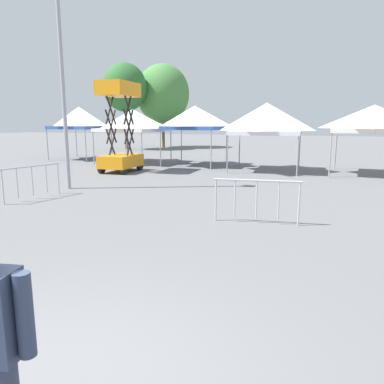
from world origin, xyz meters
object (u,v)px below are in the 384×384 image
Objects in this scene: scissor_lift at (121,146)px; tree_behind_tents_center at (163,94)px; crowd_barrier_by_lift at (257,193)px; crowd_barrier_near_person at (32,176)px; canopy_tent_left_of_center at (267,119)px; canopy_tent_behind_center at (79,118)px; light_pole_near_lift at (60,35)px; tree_behind_tents_right at (125,87)px; canopy_tent_right_of_center at (133,120)px; canopy_tent_behind_left at (195,118)px; canopy_tent_far_right at (374,119)px.

tree_behind_tents_center is at bearing 109.12° from scissor_lift.
crowd_barrier_near_person is (-7.27, 0.27, 0.00)m from crowd_barrier_by_lift.
canopy_tent_behind_center is at bearing 172.85° from canopy_tent_left_of_center.
tree_behind_tents_right is at bearing 115.32° from light_pole_near_lift.
canopy_tent_left_of_center reaches higher than crowd_barrier_by_lift.
crowd_barrier_by_lift is (7.47, -2.22, -4.64)m from light_pole_near_lift.
canopy_tent_left_of_center reaches higher than canopy_tent_right_of_center.
canopy_tent_behind_center reaches higher than canopy_tent_behind_left.
canopy_tent_right_of_center is 11.16m from crowd_barrier_near_person.
canopy_tent_behind_left is at bearing 58.95° from scissor_lift.
canopy_tent_behind_center reaches higher than canopy_tent_far_right.
light_pole_near_lift is at bearing -64.68° from tree_behind_tents_right.
tree_behind_tents_right is at bearing -119.23° from tree_behind_tents_center.
tree_behind_tents_right is at bearing 151.84° from canopy_tent_far_right.
canopy_tent_left_of_center is at bearing 99.17° from crowd_barrier_by_lift.
tree_behind_tents_right reaches higher than canopy_tent_far_right.
tree_behind_tents_right reaches higher than crowd_barrier_near_person.
tree_behind_tents_center is at bearing 60.77° from tree_behind_tents_right.
scissor_lift is (1.58, -3.95, -1.25)m from canopy_tent_right_of_center.
canopy_tent_behind_left is 4.86m from scissor_lift.
canopy_tent_left_of_center is 0.46× the size of tree_behind_tents_center.
tree_behind_tents_center is at bearing 141.24° from canopy_tent_far_right.
light_pole_near_lift is 1.26× the size of tree_behind_tents_right.
canopy_tent_left_of_center is at bearing 53.55° from light_pole_near_lift.
crowd_barrier_by_lift is at bearing -51.92° from tree_behind_tents_right.
crowd_barrier_by_lift is (5.83, -11.03, -1.93)m from canopy_tent_behind_left.
light_pole_near_lift is at bearing -54.31° from canopy_tent_behind_center.
crowd_barrier_near_person is (-10.49, -10.03, -1.83)m from canopy_tent_far_right.
crowd_barrier_by_lift is (1.63, -10.12, -1.85)m from canopy_tent_left_of_center.
canopy_tent_left_of_center is (12.66, -1.59, -0.12)m from canopy_tent_behind_center.
canopy_tent_behind_left is 9.37m from light_pole_near_lift.
canopy_tent_right_of_center is at bearing -71.68° from tree_behind_tents_center.
crowd_barrier_near_person is (-1.45, -10.76, -1.93)m from canopy_tent_behind_left.
canopy_tent_behind_center is at bearing 142.37° from scissor_lift.
canopy_tent_right_of_center is 14.84m from crowd_barrier_by_lift.
scissor_lift is (6.06, -4.67, -1.43)m from canopy_tent_behind_center.
canopy_tent_behind_center is 0.44× the size of tree_behind_tents_center.
canopy_tent_behind_center is 9.60m from tree_behind_tents_right.
canopy_tent_right_of_center is at bearing -56.57° from tree_behind_tents_right.
tree_behind_tents_center is at bearing 122.31° from canopy_tent_behind_left.
tree_behind_tents_center is (-4.40, 13.30, 2.58)m from canopy_tent_right_of_center.
scissor_lift is (-6.59, -3.08, -1.31)m from canopy_tent_left_of_center.
canopy_tent_behind_left is at bearing -4.61° from canopy_tent_behind_center.
canopy_tent_behind_left is at bearing 82.35° from crowd_barrier_near_person.
tree_behind_tents_center reaches higher than crowd_barrier_by_lift.
light_pole_near_lift reaches higher than scissor_lift.
canopy_tent_behind_left is 0.92× the size of canopy_tent_left_of_center.
canopy_tent_behind_left is at bearing 117.84° from crowd_barrier_by_lift.
canopy_tent_right_of_center is 8.22m from canopy_tent_left_of_center.
canopy_tent_behind_left is 0.92× the size of canopy_tent_far_right.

